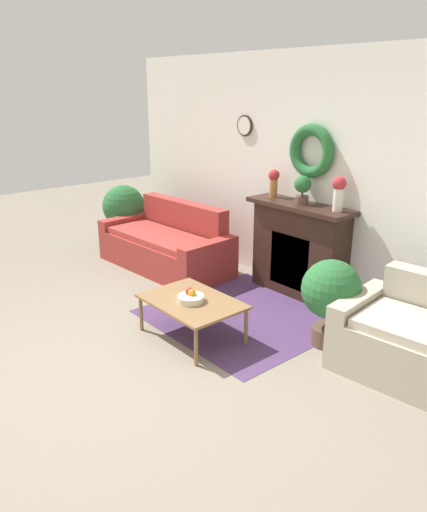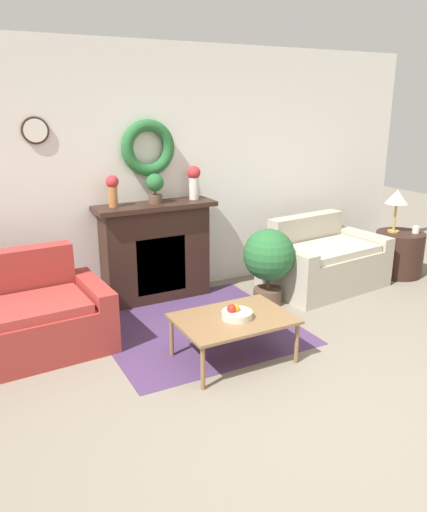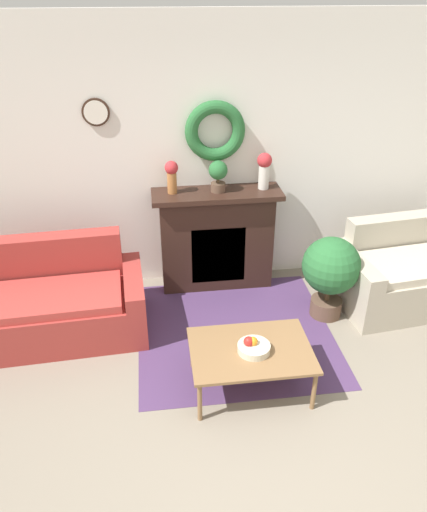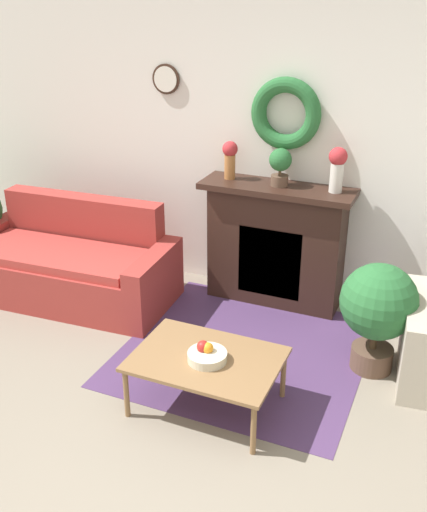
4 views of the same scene
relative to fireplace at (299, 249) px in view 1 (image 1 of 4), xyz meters
name	(u,v)px [view 1 (image 1 of 4)]	position (x,y,z in m)	size (l,w,h in m)	color
ground_plane	(104,376)	(0.12, -2.59, -0.54)	(16.00, 16.00, 0.00)	gray
floor_rug	(246,315)	(0.06, -0.88, -0.54)	(1.80, 1.78, 0.01)	#4C335B
wall_back	(323,177)	(0.11, 0.20, 0.82)	(6.80, 0.19, 2.70)	white
fireplace	(299,249)	(0.00, 0.00, 0.00)	(1.29, 0.41, 1.08)	#331E16
couch_left	(167,246)	(-1.71, -0.63, -0.25)	(1.93, 0.97, 0.85)	#9E332D
coffee_table	(192,303)	(0.06, -1.60, -0.19)	(0.95, 0.68, 0.39)	olive
fruit_bowl	(191,297)	(0.07, -1.62, -0.12)	(0.26, 0.26, 0.12)	beige
vase_on_mantel_left	(274,181)	(-0.44, 0.01, 0.72)	(0.13, 0.13, 0.32)	#AD6B38
vase_on_mantel_right	(339,191)	(0.47, 0.01, 0.75)	(0.15, 0.15, 0.36)	silver
potted_plant_on_mantel	(303,188)	(0.01, -0.01, 0.71)	(0.19, 0.19, 0.31)	brown
potted_plant_floor_by_couch	(124,208)	(-2.87, -0.59, 0.05)	(0.63, 0.63, 0.93)	brown
potted_plant_floor_by_loveseat	(331,294)	(0.99, -0.72, -0.03)	(0.55, 0.55, 0.83)	brown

